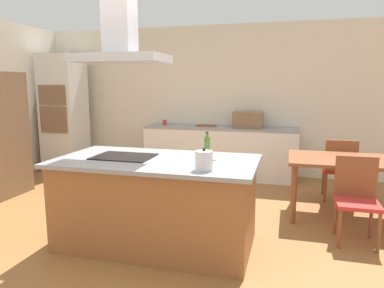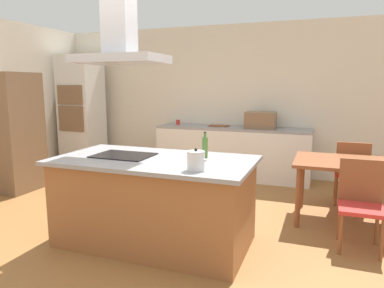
{
  "view_description": "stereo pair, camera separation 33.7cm",
  "coord_description": "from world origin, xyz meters",
  "px_view_note": "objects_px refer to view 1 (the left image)",
  "views": [
    {
      "loc": [
        1.27,
        -3.26,
        1.64
      ],
      "look_at": [
        0.26,
        0.4,
        1.0
      ],
      "focal_mm": 33.12,
      "sensor_mm": 36.0,
      "label": 1
    },
    {
      "loc": [
        1.59,
        -3.16,
        1.64
      ],
      "look_at": [
        0.26,
        0.4,
        1.0
      ],
      "focal_mm": 33.12,
      "sensor_mm": 36.0,
      "label": 2
    }
  ],
  "objects_px": {
    "countertop_microwave": "(248,120)",
    "cooktop": "(124,157)",
    "tea_kettle": "(204,161)",
    "cutting_board": "(206,126)",
    "dining_table": "(348,165)",
    "olive_oil_bottle": "(207,147)",
    "chair_facing_back_wall": "(340,166)",
    "chair_facing_island": "(356,194)",
    "wall_oven_stack": "(64,113)",
    "range_hood": "(120,36)",
    "coffee_mug_red": "(165,122)"
  },
  "relations": [
    {
      "from": "chair_facing_island",
      "to": "chair_facing_back_wall",
      "type": "bearing_deg",
      "value": 90.0
    },
    {
      "from": "dining_table",
      "to": "range_hood",
      "type": "bearing_deg",
      "value": -150.93
    },
    {
      "from": "coffee_mug_red",
      "to": "range_hood",
      "type": "height_order",
      "value": "range_hood"
    },
    {
      "from": "olive_oil_bottle",
      "to": "chair_facing_island",
      "type": "bearing_deg",
      "value": 15.74
    },
    {
      "from": "olive_oil_bottle",
      "to": "chair_facing_back_wall",
      "type": "distance_m",
      "value": 2.37
    },
    {
      "from": "tea_kettle",
      "to": "cutting_board",
      "type": "xyz_separation_m",
      "value": [
        -0.73,
        3.26,
        -0.08
      ]
    },
    {
      "from": "range_hood",
      "to": "cutting_board",
      "type": "bearing_deg",
      "value": 86.22
    },
    {
      "from": "countertop_microwave",
      "to": "tea_kettle",
      "type": "bearing_deg",
      "value": -90.33
    },
    {
      "from": "wall_oven_stack",
      "to": "range_hood",
      "type": "xyz_separation_m",
      "value": [
        2.55,
        -2.65,
        1.0
      ]
    },
    {
      "from": "wall_oven_stack",
      "to": "range_hood",
      "type": "height_order",
      "value": "range_hood"
    },
    {
      "from": "coffee_mug_red",
      "to": "chair_facing_island",
      "type": "xyz_separation_m",
      "value": [
        2.94,
        -2.28,
        -0.44
      ]
    },
    {
      "from": "chair_facing_back_wall",
      "to": "wall_oven_stack",
      "type": "bearing_deg",
      "value": 172.1
    },
    {
      "from": "tea_kettle",
      "to": "coffee_mug_red",
      "type": "bearing_deg",
      "value": 115.15
    },
    {
      "from": "coffee_mug_red",
      "to": "cutting_board",
      "type": "relative_size",
      "value": 0.26
    },
    {
      "from": "cooktop",
      "to": "cutting_board",
      "type": "bearing_deg",
      "value": 86.22
    },
    {
      "from": "dining_table",
      "to": "cutting_board",
      "type": "bearing_deg",
      "value": 142.87
    },
    {
      "from": "tea_kettle",
      "to": "olive_oil_bottle",
      "type": "relative_size",
      "value": 0.78
    },
    {
      "from": "tea_kettle",
      "to": "chair_facing_island",
      "type": "height_order",
      "value": "tea_kettle"
    },
    {
      "from": "cooktop",
      "to": "cutting_board",
      "type": "height_order",
      "value": "cutting_board"
    },
    {
      "from": "cutting_board",
      "to": "chair_facing_island",
      "type": "distance_m",
      "value": 3.17
    },
    {
      "from": "countertop_microwave",
      "to": "cooktop",
      "type": "bearing_deg",
      "value": -108.18
    },
    {
      "from": "countertop_microwave",
      "to": "coffee_mug_red",
      "type": "xyz_separation_m",
      "value": [
        -1.54,
        0.04,
        -0.09
      ]
    },
    {
      "from": "dining_table",
      "to": "range_hood",
      "type": "relative_size",
      "value": 1.56
    },
    {
      "from": "olive_oil_bottle",
      "to": "wall_oven_stack",
      "type": "bearing_deg",
      "value": 144.19
    },
    {
      "from": "cutting_board",
      "to": "chair_facing_island",
      "type": "xyz_separation_m",
      "value": [
        2.15,
        -2.29,
        -0.4
      ]
    },
    {
      "from": "chair_facing_back_wall",
      "to": "dining_table",
      "type": "bearing_deg",
      "value": -90.0
    },
    {
      "from": "cutting_board",
      "to": "dining_table",
      "type": "distance_m",
      "value": 2.71
    },
    {
      "from": "coffee_mug_red",
      "to": "chair_facing_back_wall",
      "type": "xyz_separation_m",
      "value": [
        2.94,
        -0.95,
        -0.44
      ]
    },
    {
      "from": "dining_table",
      "to": "chair_facing_back_wall",
      "type": "xyz_separation_m",
      "value": [
        0.0,
        0.67,
        -0.16
      ]
    },
    {
      "from": "cooktop",
      "to": "dining_table",
      "type": "distance_m",
      "value": 2.69
    },
    {
      "from": "olive_oil_bottle",
      "to": "chair_facing_island",
      "type": "xyz_separation_m",
      "value": [
        1.51,
        0.43,
        -0.5
      ]
    },
    {
      "from": "olive_oil_bottle",
      "to": "wall_oven_stack",
      "type": "distance_m",
      "value": 4.16
    },
    {
      "from": "countertop_microwave",
      "to": "cutting_board",
      "type": "xyz_separation_m",
      "value": [
        -0.75,
        0.05,
        -0.13
      ]
    },
    {
      "from": "chair_facing_back_wall",
      "to": "tea_kettle",
      "type": "bearing_deg",
      "value": -121.62
    },
    {
      "from": "cutting_board",
      "to": "range_hood",
      "type": "xyz_separation_m",
      "value": [
        -0.19,
        -2.93,
        1.19
      ]
    },
    {
      "from": "tea_kettle",
      "to": "countertop_microwave",
      "type": "height_order",
      "value": "countertop_microwave"
    },
    {
      "from": "tea_kettle",
      "to": "dining_table",
      "type": "xyz_separation_m",
      "value": [
        1.42,
        1.63,
        -0.32
      ]
    },
    {
      "from": "olive_oil_bottle",
      "to": "dining_table",
      "type": "height_order",
      "value": "olive_oil_bottle"
    },
    {
      "from": "olive_oil_bottle",
      "to": "coffee_mug_red",
      "type": "xyz_separation_m",
      "value": [
        -1.43,
        2.71,
        -0.07
      ]
    },
    {
      "from": "cooktop",
      "to": "coffee_mug_red",
      "type": "bearing_deg",
      "value": 101.57
    },
    {
      "from": "tea_kettle",
      "to": "countertop_microwave",
      "type": "distance_m",
      "value": 3.21
    },
    {
      "from": "countertop_microwave",
      "to": "wall_oven_stack",
      "type": "distance_m",
      "value": 3.5
    },
    {
      "from": "countertop_microwave",
      "to": "cutting_board",
      "type": "bearing_deg",
      "value": 176.2
    },
    {
      "from": "olive_oil_bottle",
      "to": "countertop_microwave",
      "type": "distance_m",
      "value": 2.67
    },
    {
      "from": "olive_oil_bottle",
      "to": "range_hood",
      "type": "relative_size",
      "value": 0.3
    },
    {
      "from": "olive_oil_bottle",
      "to": "cutting_board",
      "type": "xyz_separation_m",
      "value": [
        -0.64,
        2.72,
        -0.1
      ]
    },
    {
      "from": "countertop_microwave",
      "to": "coffee_mug_red",
      "type": "bearing_deg",
      "value": 178.64
    },
    {
      "from": "tea_kettle",
      "to": "wall_oven_stack",
      "type": "distance_m",
      "value": 4.58
    },
    {
      "from": "countertop_microwave",
      "to": "coffee_mug_red",
      "type": "relative_size",
      "value": 5.56
    },
    {
      "from": "tea_kettle",
      "to": "olive_oil_bottle",
      "type": "xyz_separation_m",
      "value": [
        -0.1,
        0.54,
        0.03
      ]
    }
  ]
}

